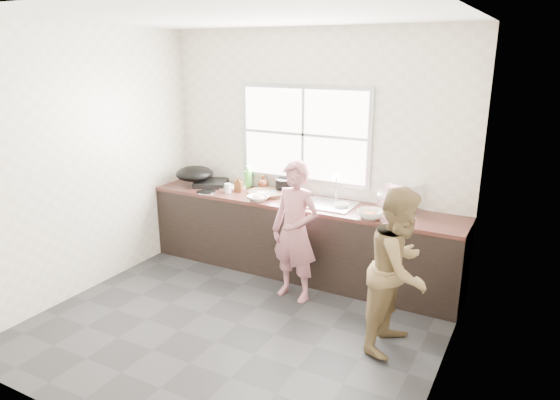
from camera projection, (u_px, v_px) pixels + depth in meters
The scene contains 30 objects.
floor at pixel (238, 324), 4.66m from camera, with size 3.60×3.20×0.01m, color #28282B.
ceiling at pixel (229, 16), 3.89m from camera, with size 3.60×3.20×0.01m, color silver.
wall_back at pixel (312, 152), 5.63m from camera, with size 3.60×0.01×2.70m, color beige.
wall_left at pixel (86, 163), 5.10m from camera, with size 0.01×3.20×2.70m, color beige.
wall_right at pixel (451, 215), 3.45m from camera, with size 0.01×3.20×2.70m, color silver.
wall_front at pixel (82, 245), 2.93m from camera, with size 3.60×0.01×2.70m, color beige.
cabinet at pixel (299, 239), 5.63m from camera, with size 3.60×0.62×0.82m, color black.
countertop at pixel (300, 203), 5.51m from camera, with size 3.60×0.64×0.04m, color #3D1E19.
sink at pixel (329, 205), 5.34m from camera, with size 0.55×0.45×0.02m, color silver.
faucet at pixel (336, 187), 5.47m from camera, with size 0.02×0.02×0.30m, color silver.
window_frame at pixel (304, 134), 5.61m from camera, with size 1.60×0.05×1.10m, color #9EA0A5.
window_glazing at pixel (303, 135), 5.59m from camera, with size 1.50×0.01×1.00m, color white.
woman at pixel (295, 236), 4.99m from camera, with size 0.49×0.32×1.34m, color #AE6871.
person_side at pixel (399, 270), 4.13m from camera, with size 0.69×0.53×1.41m, color brown.
cutting_board at pixel (267, 193), 5.73m from camera, with size 0.45×0.45×0.04m, color black.
cleaver at pixel (268, 192), 5.70m from camera, with size 0.23×0.11×0.01m, color silver.
bowl_mince at pixel (258, 198), 5.51m from camera, with size 0.23×0.23×0.06m, color white.
bowl_crabs at pixel (370, 215), 4.92m from camera, with size 0.21×0.21×0.07m, color silver.
bowl_held at pixel (342, 205), 5.25m from camera, with size 0.19×0.19×0.06m, color white.
black_pot at pixel (285, 186), 5.81m from camera, with size 0.22×0.22×0.16m, color black.
plate_food at pixel (237, 187), 6.05m from camera, with size 0.24×0.24×0.02m, color white.
bottle_green at pixel (248, 176), 6.03m from camera, with size 0.11×0.11×0.27m, color green.
bottle_brown_tall at pixel (238, 184), 5.85m from camera, with size 0.08×0.08×0.18m, color #4F2C13.
bottle_brown_short at pixel (263, 183), 5.95m from camera, with size 0.12×0.12×0.15m, color #451F11.
glass_jar at pixel (228, 188), 5.80m from camera, with size 0.08×0.08×0.11m, color silver.
burner at pixel (211, 183), 6.14m from camera, with size 0.38×0.38×0.06m, color black.
wok at pixel (195, 174), 6.11m from camera, with size 0.46×0.46×0.17m, color black.
dish_rack at pixel (401, 196), 5.18m from camera, with size 0.39×0.27×0.29m, color white.
pot_lid_left at pixel (206, 192), 5.83m from camera, with size 0.23×0.23×0.01m, color #B7B8BE.
pot_lid_right at pixel (225, 186), 6.07m from camera, with size 0.28×0.28×0.01m, color #A5A7AB.
Camera 1 is at (2.32, -3.45, 2.43)m, focal length 32.00 mm.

